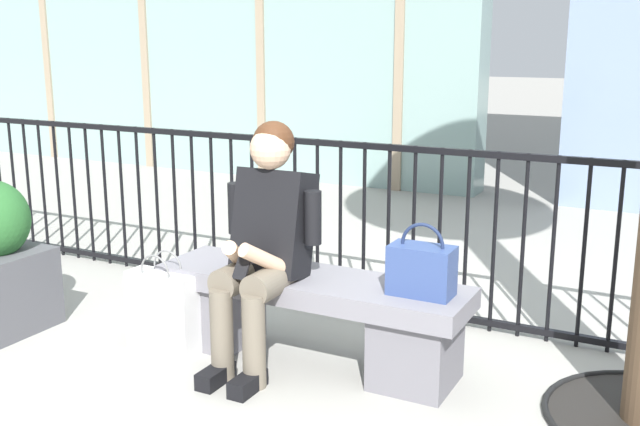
# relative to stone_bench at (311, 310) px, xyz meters

# --- Properties ---
(ground_plane) EXTENTS (60.00, 60.00, 0.00)m
(ground_plane) POSITION_rel_stone_bench_xyz_m (0.00, 0.00, -0.27)
(ground_plane) COLOR #9E9B93
(stone_bench) EXTENTS (1.60, 0.44, 0.45)m
(stone_bench) POSITION_rel_stone_bench_xyz_m (0.00, 0.00, 0.00)
(stone_bench) COLOR slate
(stone_bench) RESTS_ON ground
(seated_person_with_phone) EXTENTS (0.52, 0.66, 1.21)m
(seated_person_with_phone) POSITION_rel_stone_bench_xyz_m (-0.19, -0.13, 0.38)
(seated_person_with_phone) COLOR #6B6051
(seated_person_with_phone) RESTS_ON ground
(handbag_on_bench) EXTENTS (0.29, 0.16, 0.34)m
(handbag_on_bench) POSITION_rel_stone_bench_xyz_m (0.58, -0.01, 0.30)
(handbag_on_bench) COLOR #33477F
(handbag_on_bench) RESTS_ON stone_bench
(shopping_bag) EXTENTS (0.38, 0.14, 0.54)m
(shopping_bag) POSITION_rel_stone_bench_xyz_m (-0.73, -0.25, -0.05)
(shopping_bag) COLOR white
(shopping_bag) RESTS_ON ground
(plaza_railing) EXTENTS (8.89, 0.04, 1.01)m
(plaza_railing) POSITION_rel_stone_bench_xyz_m (-0.00, 0.81, 0.24)
(plaza_railing) COLOR black
(plaza_railing) RESTS_ON ground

